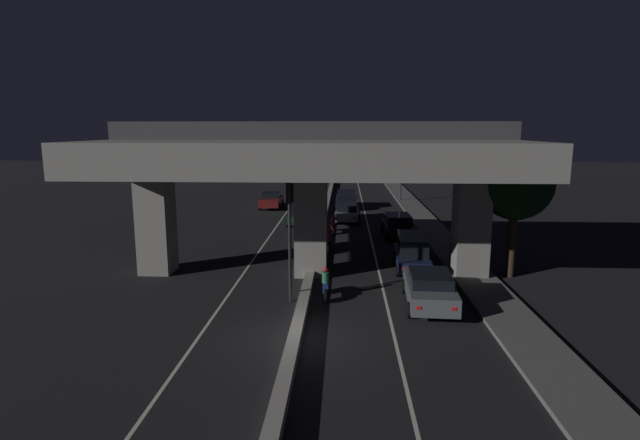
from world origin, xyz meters
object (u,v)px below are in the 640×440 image
(traffic_light_left_of_median, at_px, (290,217))
(car_black_third, at_px, (398,225))
(car_grey_lead, at_px, (429,288))
(car_dark_red_second_oncoming, at_px, (271,200))
(car_dark_green_lead_oncoming, at_px, (299,213))
(car_dark_blue_second, at_px, (412,252))
(motorcycle_red_filtering_far, at_px, (333,225))
(street_lamp, at_px, (398,157))
(car_dark_blue_fifth, at_px, (346,199))
(motorcycle_blue_filtering_near, at_px, (326,285))
(motorcycle_black_filtering_mid, at_px, (329,242))
(pedestrian_on_sidewalk, at_px, (478,257))
(car_silver_fourth, at_px, (347,209))

(traffic_light_left_of_median, xyz_separation_m, car_black_third, (6.07, 13.57, -2.90))
(car_grey_lead, relative_size, car_dark_red_second_oncoming, 1.07)
(car_dark_green_lead_oncoming, bearing_deg, car_dark_blue_second, 27.57)
(car_black_third, height_order, motorcycle_red_filtering_far, car_black_third)
(street_lamp, relative_size, car_black_third, 1.78)
(car_black_third, distance_m, car_dark_blue_fifth, 13.49)
(car_grey_lead, height_order, motorcycle_blue_filtering_near, car_grey_lead)
(car_black_third, relative_size, motorcycle_black_filtering_mid, 2.42)
(car_grey_lead, bearing_deg, motorcycle_black_filtering_mid, 28.92)
(car_grey_lead, bearing_deg, street_lamp, -0.56)
(motorcycle_black_filtering_mid, bearing_deg, car_dark_red_second_oncoming, 22.00)
(car_black_third, bearing_deg, motorcycle_blue_filtering_near, 159.46)
(car_grey_lead, xyz_separation_m, car_black_third, (0.10, 13.90, 0.05))
(motorcycle_red_filtering_far, bearing_deg, pedestrian_on_sidewalk, -147.84)
(motorcycle_black_filtering_mid, bearing_deg, car_dark_green_lead_oncoming, 18.66)
(car_grey_lead, xyz_separation_m, motorcycle_black_filtering_mid, (-4.59, 9.35, -0.19))
(car_dark_blue_second, bearing_deg, motorcycle_red_filtering_far, 28.01)
(motorcycle_blue_filtering_near, bearing_deg, motorcycle_black_filtering_mid, -0.12)
(car_dark_blue_fifth, xyz_separation_m, car_dark_green_lead_oncoming, (-3.72, -8.48, -0.01))
(traffic_light_left_of_median, xyz_separation_m, car_dark_green_lead_oncoming, (-1.24, 18.09, -2.90))
(car_dark_blue_second, distance_m, pedestrian_on_sidewalk, 3.49)
(car_black_third, xyz_separation_m, motorcycle_blue_filtering_near, (-4.56, -13.05, -0.24))
(car_dark_blue_second, relative_size, car_black_third, 1.07)
(car_silver_fourth, distance_m, car_dark_blue_fifth, 7.12)
(car_dark_blue_second, bearing_deg, car_silver_fourth, 16.10)
(car_dark_red_second_oncoming, xyz_separation_m, pedestrian_on_sidewalk, (13.76, -22.24, 0.29))
(motorcycle_red_filtering_far, bearing_deg, car_dark_blue_fifth, -7.49)
(motorcycle_red_filtering_far, bearing_deg, traffic_light_left_of_median, 171.50)
(street_lamp, bearing_deg, car_silver_fourth, -113.77)
(car_grey_lead, xyz_separation_m, motorcycle_red_filtering_far, (-4.47, 15.14, -0.21))
(car_grey_lead, relative_size, car_dark_green_lead_oncoming, 1.12)
(car_black_third, bearing_deg, motorcycle_red_filtering_far, 73.48)
(car_grey_lead, distance_m, motorcycle_red_filtering_far, 15.79)
(motorcycle_blue_filtering_near, bearing_deg, motorcycle_red_filtering_far, -0.97)
(car_dark_red_second_oncoming, height_order, motorcycle_black_filtering_mid, car_dark_red_second_oncoming)
(car_dark_blue_fifth, bearing_deg, car_black_third, -165.37)
(car_dark_blue_fifth, bearing_deg, car_dark_blue_second, -171.41)
(car_dark_blue_fifth, xyz_separation_m, motorcycle_red_filtering_far, (-0.98, -11.76, -0.27))
(car_dark_blue_second, relative_size, motorcycle_black_filtering_mid, 2.58)
(car_dark_blue_second, height_order, car_silver_fourth, car_silver_fourth)
(pedestrian_on_sidewalk, bearing_deg, car_dark_blue_fifth, 106.28)
(car_dark_blue_fifth, bearing_deg, motorcycle_red_filtering_far, 174.43)
(car_dark_blue_fifth, bearing_deg, traffic_light_left_of_median, 173.86)
(traffic_light_left_of_median, bearing_deg, car_dark_green_lead_oncoming, 93.91)
(car_black_third, relative_size, motorcycle_red_filtering_far, 2.24)
(car_silver_fourth, bearing_deg, car_dark_green_lead_oncoming, 112.43)
(traffic_light_left_of_median, xyz_separation_m, pedestrian_on_sidewalk, (9.10, 3.91, -2.68))
(car_black_third, bearing_deg, car_dark_green_lead_oncoming, 56.94)
(car_dark_blue_second, xyz_separation_m, motorcycle_blue_filtering_near, (-4.46, -4.94, -0.35))
(traffic_light_left_of_median, relative_size, motorcycle_red_filtering_far, 2.84)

